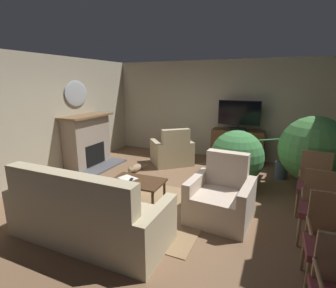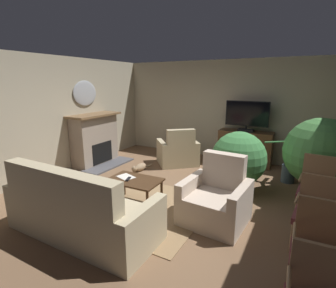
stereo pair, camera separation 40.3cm
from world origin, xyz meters
The scene contains 21 objects.
ground_plane centered at (0.00, 0.00, -0.02)m, with size 6.36×6.52×0.04m, color brown.
wall_back centered at (0.00, 3.01, 1.32)m, with size 6.36×0.10×2.64m, color #B2A88E.
wall_left centered at (-2.93, 0.00, 1.32)m, with size 0.10×6.52×2.64m, color #B2A88E.
rug_central centered at (-0.35, -0.53, 0.01)m, with size 2.38×1.95×0.01m, color #8E704C.
fireplace centered at (-2.60, 0.86, 0.62)m, with size 0.93×1.42×1.29m.
wall_mirror_oval centered at (-2.85, 0.86, 1.80)m, with size 0.06×0.74×0.62m, color #B2B7BF.
tv_cabinet centered at (0.77, 2.66, 0.41)m, with size 1.31×0.48×0.87m.
television centered at (0.77, 2.61, 1.27)m, with size 1.04×0.20×0.75m.
coffee_table centered at (-0.38, -0.54, 0.41)m, with size 0.91×0.59×0.47m.
tv_remote centered at (-0.47, -0.59, 0.48)m, with size 0.17×0.05×0.02m, color black.
folded_newspaper centered at (-0.57, -0.51, 0.47)m, with size 0.30×0.22×0.01m, color silver.
sofa_floral centered at (-0.51, -1.63, 0.34)m, with size 2.18×0.89×1.04m.
armchair_angled_to_table centered at (-0.72, 1.81, 0.31)m, with size 1.26×1.24×0.96m.
armchair_by_fireplace centered at (1.00, -0.35, 0.33)m, with size 0.97×0.92×1.01m.
side_chair_mid_row centered at (2.31, -1.24, 0.52)m, with size 0.48×0.48×0.98m.
side_chair_nearest_door centered at (2.31, -0.42, 0.52)m, with size 0.53×0.48×0.95m.
side_chair_far_end centered at (2.31, 0.39, 0.53)m, with size 0.51×0.47×1.01m.
potted_plant_small_fern_corner centered at (2.35, 1.30, 0.85)m, with size 1.23×1.23×1.48m.
potted_plant_on_hearth_side centered at (1.02, 0.89, 0.66)m, with size 1.03×1.03×1.18m.
potted_plant_leafy_by_curtain centered at (1.85, 1.87, 0.26)m, with size 0.89×0.73×0.92m.
cat centered at (-1.29, 0.92, 0.09)m, with size 0.20×0.70×0.20m.
Camera 1 is at (1.70, -3.98, 2.09)m, focal length 27.19 mm.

